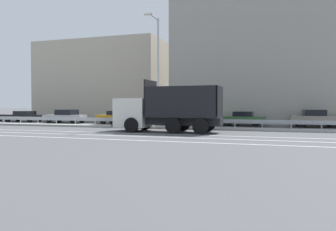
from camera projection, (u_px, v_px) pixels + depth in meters
ground_plane at (156, 131)px, 23.87m from camera, size 320.00×320.00×0.00m
lane_strip_0 at (160, 134)px, 21.52m from camera, size 65.86×0.16×0.01m
lane_strip_1 at (150, 137)px, 19.70m from camera, size 65.86×0.16×0.01m
lane_strip_2 at (135, 140)px, 17.68m from camera, size 65.86×0.16×0.01m
median_island at (167, 128)px, 26.53m from camera, size 36.23×1.10×0.18m
median_guardrail at (172, 121)px, 27.70m from camera, size 65.86×0.09×0.78m
dump_truck at (156, 114)px, 23.49m from camera, size 7.70×2.74×3.69m
median_road_sign at (119, 115)px, 27.84m from camera, size 0.66×0.16×2.09m
street_lamp_1 at (157, 67)px, 26.63m from camera, size 0.70×2.30×9.02m
parked_car_1 at (24, 116)px, 37.59m from camera, size 4.82×2.01×1.26m
parked_car_2 at (66, 116)px, 35.44m from camera, size 4.69×1.97×1.45m
parked_car_3 at (120, 117)px, 33.53m from camera, size 4.71×2.02×1.34m
parked_car_4 at (180, 117)px, 32.14m from camera, size 4.34×2.07×1.50m
parked_car_5 at (242, 119)px, 30.00m from camera, size 4.20×2.04×1.33m
parked_car_6 at (315, 119)px, 28.18m from camera, size 4.30×2.12×1.52m
background_building_0 at (105, 82)px, 45.82m from camera, size 17.32×8.99×10.50m
background_building_1 at (267, 66)px, 37.95m from camera, size 19.13×15.46×12.99m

